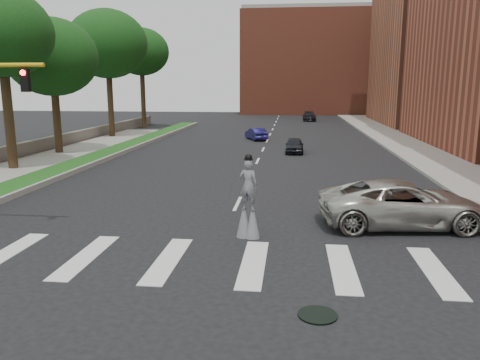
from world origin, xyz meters
TOP-DOWN VIEW (x-y plane):
  - ground_plane at (0.00, 0.00)m, footprint 160.00×160.00m
  - grass_median at (-11.50, 20.00)m, footprint 2.00×60.00m
  - median_curb at (-10.45, 20.00)m, footprint 0.20×60.00m
  - sidewalk_right at (12.50, 25.00)m, footprint 5.00×90.00m
  - stone_wall at (-17.00, 22.00)m, footprint 0.50×56.00m
  - manhole at (3.00, -2.00)m, footprint 0.90×0.90m
  - building_far at (22.00, 54.00)m, footprint 16.00×22.00m
  - building_backdrop at (6.00, 78.00)m, footprint 26.00×14.00m
  - stilt_performer at (0.90, 3.43)m, footprint 0.83×0.60m
  - suv_crossing at (6.48, 5.36)m, footprint 6.36×3.40m
  - car_near at (2.53, 24.35)m, footprint 1.40×3.43m
  - car_mid at (-1.12, 32.79)m, footprint 2.51×3.73m
  - car_far at (4.80, 58.00)m, footprint 1.89×4.54m
  - tree_2 at (-14.63, 14.60)m, footprint 5.99×5.99m
  - tree_3 at (-15.17, 21.42)m, footprint 6.61×6.61m
  - tree_4 at (-15.56, 33.04)m, footprint 7.69×7.69m
  - tree_5 at (-15.63, 43.59)m, footprint 6.52×6.52m

SIDE VIEW (x-z plane):
  - ground_plane at x=0.00m, z-range 0.00..0.00m
  - manhole at x=3.00m, z-range 0.00..0.04m
  - sidewalk_right at x=12.50m, z-range 0.00..0.18m
  - grass_median at x=-11.50m, z-range 0.00..0.25m
  - median_curb at x=-10.45m, z-range 0.00..0.28m
  - stone_wall at x=-17.00m, z-range 0.00..1.10m
  - car_mid at x=-1.12m, z-range 0.00..1.16m
  - car_near at x=2.53m, z-range 0.00..1.16m
  - car_far at x=4.80m, z-range 0.00..1.31m
  - suv_crossing at x=6.48m, z-range 0.00..1.70m
  - stilt_performer at x=0.90m, z-range -0.31..2.60m
  - tree_3 at x=-15.17m, z-range 2.15..12.12m
  - tree_2 at x=-14.63m, z-range 2.74..13.42m
  - tree_5 at x=-15.63m, z-range 3.08..14.90m
  - building_backdrop at x=6.00m, z-range 0.00..18.00m
  - tree_4 at x=-15.56m, z-range 2.86..15.19m
  - building_far at x=22.00m, z-range 0.00..20.00m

